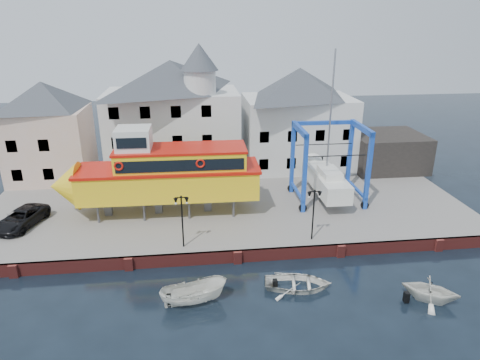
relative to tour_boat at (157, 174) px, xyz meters
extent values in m
plane|color=black|center=(6.19, -7.58, -4.67)|extent=(140.00, 140.00, 0.00)
cube|color=slate|center=(6.19, 3.42, -4.17)|extent=(44.00, 22.00, 1.00)
cube|color=maroon|center=(6.19, -7.46, -4.17)|extent=(44.00, 0.25, 1.00)
cube|color=maroon|center=(-9.81, -7.63, -4.17)|extent=(0.60, 0.36, 1.00)
cube|color=maroon|center=(-1.81, -7.63, -4.17)|extent=(0.60, 0.36, 1.00)
cube|color=maroon|center=(6.19, -7.63, -4.17)|extent=(0.60, 0.36, 1.00)
cube|color=maroon|center=(14.19, -7.63, -4.17)|extent=(0.60, 0.36, 1.00)
cube|color=maroon|center=(22.19, -7.63, -4.17)|extent=(0.60, 0.36, 1.00)
cube|color=beige|center=(-11.81, 10.42, 0.08)|extent=(8.00, 7.00, 7.50)
pyramid|color=#393E43|center=(-11.81, 10.42, 5.23)|extent=(8.00, 7.00, 2.80)
cube|color=black|center=(-14.31, 6.96, -2.07)|extent=(1.00, 0.08, 1.20)
cube|color=black|center=(-11.31, 6.96, -2.07)|extent=(1.00, 0.08, 1.20)
cube|color=black|center=(-14.31, 6.96, 0.93)|extent=(1.00, 0.08, 1.20)
cube|color=black|center=(-11.31, 6.96, 0.93)|extent=(1.00, 0.08, 1.20)
cube|color=silver|center=(1.19, 10.92, 0.83)|extent=(14.00, 8.00, 9.00)
pyramid|color=#393E43|center=(1.19, 10.92, 6.93)|extent=(14.00, 8.00, 3.20)
cube|color=black|center=(-4.31, 6.96, -2.07)|extent=(1.00, 0.08, 1.20)
cube|color=black|center=(-1.31, 6.96, -2.07)|extent=(1.00, 0.08, 1.20)
cube|color=black|center=(1.69, 6.96, -2.07)|extent=(1.00, 0.08, 1.20)
cube|color=black|center=(4.69, 6.96, -2.07)|extent=(1.00, 0.08, 1.20)
cube|color=black|center=(-4.31, 6.96, 0.93)|extent=(1.00, 0.08, 1.20)
cube|color=black|center=(-1.31, 6.96, 0.93)|extent=(1.00, 0.08, 1.20)
cube|color=black|center=(1.69, 6.96, 0.93)|extent=(1.00, 0.08, 1.20)
cube|color=black|center=(4.69, 6.96, 0.93)|extent=(1.00, 0.08, 1.20)
cube|color=black|center=(-4.31, 6.96, 3.93)|extent=(1.00, 0.08, 1.20)
cube|color=black|center=(-1.31, 6.96, 3.93)|extent=(1.00, 0.08, 1.20)
cube|color=black|center=(1.69, 6.96, 3.93)|extent=(1.00, 0.08, 1.20)
cube|color=black|center=(4.69, 6.96, 3.93)|extent=(1.00, 0.08, 1.20)
cylinder|color=silver|center=(4.19, 8.52, 6.53)|extent=(3.20, 3.20, 2.40)
cone|color=#393E43|center=(4.19, 8.52, 9.03)|extent=(3.80, 3.80, 2.60)
cube|color=silver|center=(15.19, 11.42, 0.33)|extent=(12.00, 8.00, 8.00)
pyramid|color=#393E43|center=(15.19, 11.42, 5.93)|extent=(12.00, 8.00, 3.20)
cube|color=black|center=(10.69, 7.46, -2.07)|extent=(1.00, 0.08, 1.20)
cube|color=black|center=(13.69, 7.46, -2.07)|extent=(1.00, 0.08, 1.20)
cube|color=black|center=(16.69, 7.46, -2.07)|extent=(1.00, 0.08, 1.20)
cube|color=black|center=(19.69, 7.46, -2.07)|extent=(1.00, 0.08, 1.20)
cube|color=black|center=(10.69, 7.46, 0.93)|extent=(1.00, 0.08, 1.20)
cube|color=black|center=(13.69, 7.46, 0.93)|extent=(1.00, 0.08, 1.20)
cube|color=black|center=(16.69, 7.46, 0.93)|extent=(1.00, 0.08, 1.20)
cube|color=black|center=(19.69, 7.46, 0.93)|extent=(1.00, 0.08, 1.20)
cube|color=black|center=(25.19, 9.42, -1.67)|extent=(8.00, 7.00, 4.00)
cylinder|color=black|center=(2.19, -6.38, -1.67)|extent=(0.12, 0.12, 4.00)
cube|color=black|center=(2.19, -6.38, 0.38)|extent=(0.90, 0.06, 0.06)
sphere|color=black|center=(2.19, -6.38, 0.45)|extent=(0.16, 0.16, 0.16)
cone|color=black|center=(1.79, -6.38, 0.11)|extent=(0.32, 0.32, 0.45)
sphere|color=silver|center=(1.79, -6.38, -0.07)|extent=(0.18, 0.18, 0.18)
cone|color=black|center=(2.59, -6.38, 0.11)|extent=(0.32, 0.32, 0.45)
sphere|color=silver|center=(2.59, -6.38, -0.07)|extent=(0.18, 0.18, 0.18)
cylinder|color=black|center=(12.19, -6.38, -1.67)|extent=(0.12, 0.12, 4.00)
cube|color=black|center=(12.19, -6.38, 0.38)|extent=(0.90, 0.06, 0.06)
sphere|color=black|center=(12.19, -6.38, 0.45)|extent=(0.16, 0.16, 0.16)
cone|color=black|center=(11.79, -6.38, 0.11)|extent=(0.32, 0.32, 0.45)
sphere|color=silver|center=(11.79, -6.38, -0.07)|extent=(0.18, 0.18, 0.18)
cone|color=black|center=(12.59, -6.38, 0.11)|extent=(0.32, 0.32, 0.45)
sphere|color=silver|center=(12.59, -6.38, -0.07)|extent=(0.18, 0.18, 0.18)
cylinder|color=#59595E|center=(-4.98, -1.46, -2.85)|extent=(0.20, 0.20, 1.64)
cylinder|color=#59595E|center=(-4.94, 1.60, -2.85)|extent=(0.20, 0.20, 1.64)
cylinder|color=#59595E|center=(-1.16, -1.51, -2.85)|extent=(0.20, 0.20, 1.64)
cylinder|color=#59595E|center=(-1.11, 1.55, -2.85)|extent=(0.20, 0.20, 1.64)
cylinder|color=#59595E|center=(2.67, -1.57, -2.85)|extent=(0.20, 0.20, 1.64)
cylinder|color=#59595E|center=(2.71, 1.49, -2.85)|extent=(0.20, 0.20, 1.64)
cylinder|color=#59595E|center=(6.49, -1.62, -2.85)|extent=(0.20, 0.20, 1.64)
cylinder|color=#59595E|center=(6.54, 1.44, -2.85)|extent=(0.20, 0.20, 1.64)
cube|color=#59595E|center=(-4.41, 0.07, -2.85)|extent=(0.66, 0.56, 1.64)
cube|color=#59595E|center=(-0.04, 0.00, -2.85)|extent=(0.66, 0.56, 1.64)
cube|color=#59595E|center=(4.33, -0.06, -2.85)|extent=(0.66, 0.56, 1.64)
cube|color=yellow|center=(1.05, -0.01, -0.83)|extent=(15.36, 4.37, 2.40)
cone|color=yellow|center=(-7.80, 0.11, -0.83)|extent=(2.46, 4.19, 4.15)
cube|color=red|center=(1.05, -0.01, 0.48)|extent=(15.69, 4.55, 0.24)
cube|color=yellow|center=(2.14, -0.03, 1.25)|extent=(10.98, 3.87, 1.75)
cube|color=black|center=(2.12, -1.92, 1.30)|extent=(10.49, 0.21, 0.98)
cube|color=black|center=(2.17, 1.86, 1.30)|extent=(10.49, 0.21, 0.98)
cube|color=red|center=(2.14, -0.03, 2.22)|extent=(11.20, 3.99, 0.20)
cube|color=silver|center=(-1.68, 0.03, 3.12)|extent=(2.88, 2.88, 1.99)
cube|color=black|center=(-1.70, -1.42, 3.20)|extent=(2.39, 0.09, 0.87)
torus|color=red|center=(-2.80, -1.90, 1.47)|extent=(0.77, 0.16, 0.77)
torus|color=red|center=(3.75, -1.99, 1.47)|extent=(0.77, 0.16, 0.77)
cube|color=#1033A4|center=(12.76, -1.33, -0.11)|extent=(0.36, 0.36, 7.13)
cylinder|color=black|center=(12.76, -1.33, -3.31)|extent=(0.71, 0.26, 0.71)
cube|color=#1033A4|center=(12.78, 3.40, -0.11)|extent=(0.36, 0.36, 7.13)
cylinder|color=black|center=(12.78, 3.40, -3.31)|extent=(0.71, 0.26, 0.71)
cube|color=#1033A4|center=(18.51, -1.37, -0.11)|extent=(0.36, 0.36, 7.13)
cylinder|color=black|center=(18.51, -1.37, -3.31)|extent=(0.71, 0.26, 0.71)
cube|color=#1033A4|center=(18.54, 3.37, -0.11)|extent=(0.36, 0.36, 7.13)
cylinder|color=black|center=(18.54, 3.37, -3.31)|extent=(0.71, 0.26, 0.71)
cube|color=#1033A4|center=(12.77, 1.04, 3.28)|extent=(0.39, 5.10, 0.50)
cube|color=#1033A4|center=(12.77, 1.04, -2.65)|extent=(0.28, 5.09, 0.21)
cube|color=#1033A4|center=(18.52, 1.00, 3.28)|extent=(0.39, 5.10, 0.50)
cube|color=#1033A4|center=(18.52, 1.00, -2.65)|extent=(0.28, 5.09, 0.21)
cube|color=#1033A4|center=(15.66, 3.39, 3.28)|extent=(6.11, 0.39, 0.36)
cube|color=silver|center=(15.65, 1.02, -1.84)|extent=(2.39, 7.65, 1.63)
cone|color=silver|center=(15.67, 5.55, -1.84)|extent=(2.35, 1.64, 2.34)
cube|color=#59595E|center=(15.65, 1.02, -3.01)|extent=(0.26, 1.84, 0.71)
cube|color=silver|center=(15.64, 0.51, -0.72)|extent=(1.65, 3.07, 0.61)
cylinder|color=#99999E|center=(15.65, 1.53, 4.58)|extent=(0.16, 0.16, 11.21)
cube|color=black|center=(15.64, -0.81, 1.31)|extent=(5.51, 0.15, 0.05)
cube|color=black|center=(15.66, 2.85, 1.31)|extent=(5.51, 0.15, 0.05)
imported|color=black|center=(-11.21, -1.36, -2.95)|extent=(3.83, 5.66, 1.44)
imported|color=silver|center=(2.85, -12.06, -4.67)|extent=(4.57, 2.33, 1.69)
imported|color=silver|center=(9.93, -11.22, -4.67)|extent=(5.03, 3.98, 0.94)
imported|color=silver|center=(18.11, -13.58, -4.67)|extent=(4.61, 4.45, 1.86)
camera|label=1|loc=(3.14, -35.29, 12.65)|focal=32.00mm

